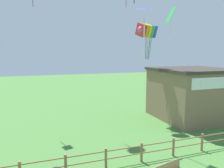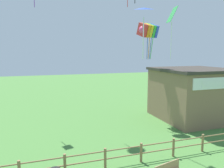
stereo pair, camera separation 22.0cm
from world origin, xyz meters
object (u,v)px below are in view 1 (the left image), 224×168
(seaside_building, at_px, (192,93))
(kite_green_diamond, at_px, (171,21))
(kite_rainbow_parafoil, at_px, (146,30))
(kite_blue_delta, at_px, (145,10))

(seaside_building, bearing_deg, kite_green_diamond, -160.50)
(kite_rainbow_parafoil, relative_size, kite_blue_delta, 1.30)
(seaside_building, height_order, kite_rainbow_parafoil, kite_rainbow_parafoil)
(kite_rainbow_parafoil, relative_size, kite_green_diamond, 0.80)
(kite_blue_delta, bearing_deg, kite_green_diamond, 46.88)
(kite_blue_delta, bearing_deg, seaside_building, 38.21)
(kite_blue_delta, height_order, kite_green_diamond, kite_green_diamond)
(kite_blue_delta, xyz_separation_m, kite_green_diamond, (5.23, 5.58, 0.54))
(kite_green_diamond, bearing_deg, seaside_building, 19.50)
(seaside_building, bearing_deg, kite_rainbow_parafoil, 159.05)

